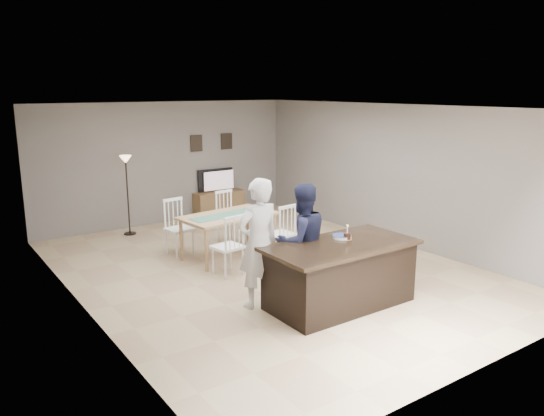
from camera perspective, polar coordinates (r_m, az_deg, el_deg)
floor at (r=9.01m, az=-0.51°, el=-6.63°), size 8.00×8.00×0.00m
room_shell at (r=8.60m, az=-0.53°, el=3.97°), size 8.00×8.00×8.00m
kitchen_island at (r=7.53m, az=7.31°, el=-7.06°), size 2.15×1.10×0.90m
tv_console at (r=12.63m, az=-5.69°, el=0.43°), size 1.20×0.40×0.60m
television at (r=12.58m, az=-5.90°, el=2.99°), size 0.91×0.12×0.53m
tv_screen_glow at (r=12.51m, az=-5.73°, el=2.97°), size 0.78×0.00×0.78m
picture_frames at (r=12.55m, az=-6.50°, el=7.04°), size 1.10×0.02×0.38m
doorway at (r=5.34m, az=-13.25°, el=-6.60°), size 0.00×2.10×2.65m
woman at (r=7.30m, az=-1.48°, el=-3.82°), size 0.68×0.46×1.82m
man at (r=7.65m, az=3.21°, el=-3.58°), size 0.90×0.74×1.69m
birthday_cake at (r=7.58m, az=8.09°, el=-3.00°), size 0.14×0.14×0.21m
plate_stack at (r=7.65m, az=7.54°, el=-3.06°), size 0.28×0.28×0.04m
dining_table at (r=9.51m, az=-4.68°, el=-1.50°), size 1.80×2.06×1.02m
floor_lamp at (r=11.24m, az=-15.40°, el=3.59°), size 0.25×0.25×1.65m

